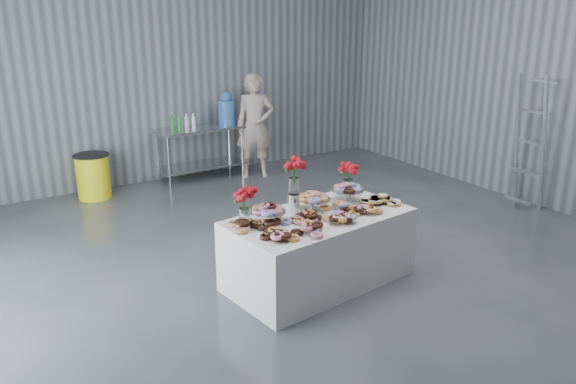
% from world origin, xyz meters
% --- Properties ---
extents(ground, '(9.00, 9.00, 0.00)m').
position_xyz_m(ground, '(0.00, 0.00, 0.00)').
color(ground, '#36393E').
rests_on(ground, ground).
extents(room_walls, '(8.04, 9.04, 4.02)m').
position_xyz_m(room_walls, '(-0.27, 0.07, 2.64)').
color(room_walls, gray).
rests_on(room_walls, ground).
extents(display_table, '(2.00, 1.22, 0.75)m').
position_xyz_m(display_table, '(-0.13, 0.03, 0.38)').
color(display_table, white).
rests_on(display_table, ground).
extents(prep_table, '(1.50, 0.60, 0.90)m').
position_xyz_m(prep_table, '(0.32, 4.10, 0.62)').
color(prep_table, silver).
rests_on(prep_table, ground).
extents(donut_mounds, '(1.89, 1.01, 0.09)m').
position_xyz_m(donut_mounds, '(-0.13, -0.02, 0.80)').
color(donut_mounds, '#E1AD52').
rests_on(donut_mounds, display_table).
extents(cake_stand_left, '(0.36, 0.36, 0.17)m').
position_xyz_m(cake_stand_left, '(-0.69, 0.12, 0.89)').
color(cake_stand_left, silver).
rests_on(cake_stand_left, display_table).
extents(cake_stand_mid, '(0.36, 0.36, 0.17)m').
position_xyz_m(cake_stand_mid, '(-0.10, 0.19, 0.89)').
color(cake_stand_mid, silver).
rests_on(cake_stand_mid, display_table).
extents(cake_stand_right, '(0.36, 0.36, 0.17)m').
position_xyz_m(cake_stand_right, '(0.40, 0.25, 0.89)').
color(cake_stand_right, silver).
rests_on(cake_stand_right, display_table).
extents(danish_pile, '(0.48, 0.48, 0.11)m').
position_xyz_m(danish_pile, '(0.63, -0.03, 0.81)').
color(danish_pile, silver).
rests_on(danish_pile, display_table).
extents(bouquet_left, '(0.26, 0.26, 0.42)m').
position_xyz_m(bouquet_left, '(-0.90, 0.19, 1.05)').
color(bouquet_left, white).
rests_on(bouquet_left, display_table).
extents(bouquet_right, '(0.26, 0.26, 0.42)m').
position_xyz_m(bouquet_right, '(0.53, 0.41, 1.05)').
color(bouquet_right, white).
rests_on(bouquet_right, display_table).
extents(bouquet_center, '(0.26, 0.26, 0.57)m').
position_xyz_m(bouquet_center, '(-0.22, 0.38, 1.13)').
color(bouquet_center, silver).
rests_on(bouquet_center, display_table).
extents(water_jug, '(0.28, 0.28, 0.55)m').
position_xyz_m(water_jug, '(0.82, 4.10, 1.15)').
color(water_jug, '#4389E6').
rests_on(water_jug, prep_table).
extents(drink_bottles, '(0.54, 0.08, 0.27)m').
position_xyz_m(drink_bottles, '(-0.00, 4.00, 1.04)').
color(drink_bottles, '#268C33').
rests_on(drink_bottles, prep_table).
extents(person, '(0.75, 0.63, 1.75)m').
position_xyz_m(person, '(1.19, 3.80, 0.87)').
color(person, '#CC8C93').
rests_on(person, ground).
extents(trash_barrel, '(0.53, 0.53, 0.68)m').
position_xyz_m(trash_barrel, '(-1.45, 4.10, 0.34)').
color(trash_barrel, '#FFF315').
rests_on(trash_barrel, ground).
extents(stepladder, '(0.51, 0.48, 1.94)m').
position_xyz_m(stepladder, '(3.75, 0.39, 0.96)').
color(stepladder, silver).
rests_on(stepladder, ground).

